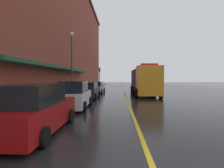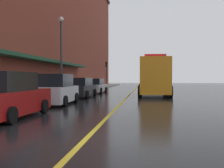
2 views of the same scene
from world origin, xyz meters
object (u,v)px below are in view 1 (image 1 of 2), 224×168
parking_meter_0 (3,105)px  parked_car_1 (75,96)px  parked_car_2 (88,91)px  utility_truck (145,81)px  parked_car_3 (96,88)px  traffic_light_near (100,73)px  street_lamp_left (72,57)px  parked_car_0 (35,110)px  parking_meter_1 (40,96)px

parking_meter_0 → parked_car_1: bearing=74.7°
parked_car_1 → parked_car_2: 6.17m
parked_car_2 → utility_truck: bearing=-63.5°
parked_car_3 → traffic_light_near: bearing=6.6°
parked_car_1 → traffic_light_near: 30.07m
parked_car_3 → street_lamp_left: size_ratio=0.63×
parked_car_0 → parking_meter_0: size_ratio=3.67×
street_lamp_left → parked_car_2: bearing=-28.8°
parked_car_3 → parking_meter_0: bearing=177.7°
parked_car_1 → parking_meter_0: parked_car_1 is taller
parked_car_3 → traffic_light_near: 17.72m
parked_car_0 → street_lamp_left: bearing=8.4°
parking_meter_0 → parking_meter_1: 3.31m
parked_car_0 → parked_car_2: parked_car_0 is taller
parking_meter_1 → parked_car_1: bearing=55.5°
parked_car_2 → traffic_light_near: bearing=3.8°
utility_truck → parking_meter_1: utility_truck is taller
parked_car_1 → parking_meter_0: (-1.50, -5.49, 0.19)m
parked_car_3 → utility_truck: utility_truck is taller
utility_truck → traffic_light_near: (-7.58, 20.76, 1.46)m
parked_car_1 → traffic_light_near: (-1.44, 29.95, 2.29)m
parked_car_0 → parked_car_1: 5.56m
street_lamp_left → traffic_light_near: size_ratio=1.61×
parked_car_0 → utility_truck: utility_truck is taller
parked_car_1 → parked_car_2: parked_car_1 is taller
parked_car_2 → street_lamp_left: 4.26m
parking_meter_0 → street_lamp_left: street_lamp_left is taller
traffic_light_near → street_lamp_left: bearing=-91.7°
parked_car_3 → street_lamp_left: street_lamp_left is taller
parked_car_2 → parking_meter_1: parked_car_2 is taller
street_lamp_left → traffic_light_near: 22.74m
parked_car_3 → utility_truck: (6.23, -3.25, 0.96)m
parked_car_2 → parking_meter_0: 11.74m
street_lamp_left → traffic_light_near: (0.66, 22.70, -1.24)m
parked_car_3 → parked_car_0: bearing=-178.0°
parked_car_2 → parked_car_3: (0.04, 6.28, -0.04)m
parked_car_0 → parking_meter_0: (-1.33, 0.07, 0.19)m
parked_car_3 → parking_meter_0: 18.00m
parking_meter_0 → parking_meter_1: size_ratio=1.00×
parked_car_1 → parked_car_3: parked_car_1 is taller
parked_car_1 → street_lamp_left: (-2.10, 7.25, 3.53)m
parked_car_0 → parked_car_3: bearing=-0.4°
utility_truck → parked_car_0: bearing=-23.8°
parked_car_0 → parking_meter_0: bearing=87.0°
parked_car_2 → parked_car_1: bearing=-178.1°
parked_car_2 → street_lamp_left: bearing=61.9°
parking_meter_1 → parking_meter_0: bearing=-90.0°
parking_meter_0 → traffic_light_near: 35.50m
parked_car_1 → traffic_light_near: traffic_light_near is taller
parked_car_0 → traffic_light_near: size_ratio=1.13×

